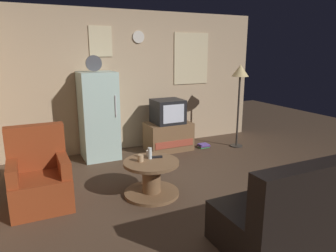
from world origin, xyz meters
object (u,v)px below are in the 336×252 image
(crt_tv, at_px, (168,111))
(remote_control, at_px, (157,157))
(fridge, at_px, (99,116))
(mug_ceramic_tan, at_px, (141,158))
(tv_stand, at_px, (168,136))
(mug_ceramic_white, at_px, (149,153))
(book_stack, at_px, (204,146))
(standing_lamp, at_px, (240,77))
(couch, at_px, (305,212))
(coffee_table, at_px, (151,178))
(wine_glass, at_px, (150,153))
(armchair, at_px, (40,179))

(crt_tv, relative_size, remote_control, 3.60)
(fridge, xyz_separation_m, mug_ceramic_tan, (0.13, -1.69, -0.25))
(tv_stand, xyz_separation_m, mug_ceramic_white, (-0.97, -1.44, 0.24))
(mug_ceramic_white, bearing_deg, book_stack, 37.53)
(fridge, relative_size, standing_lamp, 1.11)
(book_stack, bearing_deg, crt_tv, 166.18)
(couch, bearing_deg, coffee_table, 121.64)
(wine_glass, bearing_deg, standing_lamp, 26.33)
(mug_ceramic_white, bearing_deg, tv_stand, 56.06)
(coffee_table, height_order, mug_ceramic_tan, mug_ceramic_tan)
(wine_glass, xyz_separation_m, remote_control, (0.10, -0.00, -0.06))
(fridge, xyz_separation_m, wine_glass, (0.28, -1.64, -0.22))
(mug_ceramic_white, relative_size, armchair, 0.09)
(fridge, xyz_separation_m, standing_lamp, (2.58, -0.51, 0.60))
(tv_stand, relative_size, book_stack, 3.92)
(fridge, distance_m, couch, 3.57)
(remote_control, relative_size, book_stack, 0.70)
(mug_ceramic_tan, bearing_deg, mug_ceramic_white, 36.28)
(remote_control, bearing_deg, mug_ceramic_white, 146.96)
(standing_lamp, bearing_deg, fridge, 168.86)
(tv_stand, bearing_deg, mug_ceramic_white, -123.94)
(mug_ceramic_white, height_order, armchair, armchair)
(standing_lamp, bearing_deg, mug_ceramic_tan, -154.17)
(mug_ceramic_tan, bearing_deg, wine_glass, 17.44)
(couch, relative_size, book_stack, 7.94)
(tv_stand, distance_m, remote_control, 1.77)
(mug_ceramic_white, height_order, book_stack, mug_ceramic_white)
(crt_tv, bearing_deg, standing_lamp, -15.88)
(tv_stand, bearing_deg, mug_ceramic_tan, -126.04)
(mug_ceramic_white, xyz_separation_m, mug_ceramic_tan, (-0.17, -0.12, 0.00))
(crt_tv, bearing_deg, book_stack, -13.82)
(tv_stand, distance_m, mug_ceramic_tan, 1.94)
(mug_ceramic_white, bearing_deg, wine_glass, -105.52)
(fridge, bearing_deg, tv_stand, -5.87)
(mug_ceramic_white, bearing_deg, couch, -61.96)
(tv_stand, bearing_deg, armchair, -151.25)
(wine_glass, bearing_deg, couch, -60.32)
(remote_control, height_order, couch, couch)
(coffee_table, xyz_separation_m, remote_control, (0.12, 0.09, 0.24))
(standing_lamp, xyz_separation_m, mug_ceramic_tan, (-2.44, -1.18, -0.85))
(fridge, distance_m, coffee_table, 1.83)
(coffee_table, height_order, armchair, armchair)
(standing_lamp, relative_size, coffee_table, 2.21)
(mug_ceramic_white, bearing_deg, coffee_table, -103.57)
(crt_tv, relative_size, book_stack, 2.52)
(crt_tv, relative_size, couch, 0.32)
(crt_tv, height_order, book_stack, crt_tv)
(remote_control, distance_m, armchair, 1.47)
(fridge, xyz_separation_m, mug_ceramic_white, (0.30, -1.57, -0.25))
(tv_stand, xyz_separation_m, book_stack, (0.68, -0.17, -0.23))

